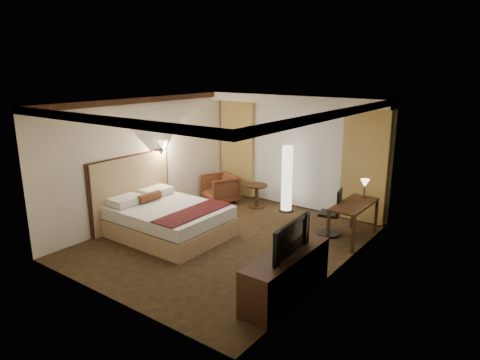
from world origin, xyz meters
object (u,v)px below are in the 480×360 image
Objects in this scene: desk at (353,222)px; television at (286,234)px; armchair at (220,187)px; dresser at (286,275)px; side_table at (257,196)px; floor_lamp at (287,179)px; bed at (170,221)px; office_chair at (330,212)px.

desk is 1.24× the size of television.
armchair is 4.73m from dresser.
floor_lamp is (0.72, 0.19, 0.51)m from side_table.
dresser reaches higher than side_table.
dresser is (3.67, -2.99, -0.04)m from armchair.
desk is (3.05, 2.00, 0.06)m from bed.
side_table is 0.59× the size of office_chair.
television is (3.64, -2.99, 0.61)m from armchair.
television is at bearing -60.02° from floor_lamp.
floor_lamp is (1.11, 2.73, 0.47)m from bed.
floor_lamp is at bearing 67.81° from bed.
office_chair is (1.45, -0.77, -0.30)m from floor_lamp.
side_table is 0.36× the size of floor_lamp.
floor_lamp is 3.92m from television.
bed is at bearing -112.19° from floor_lamp.
bed is at bearing -52.22° from armchair.
floor_lamp reaches higher than dresser.
armchair is at bearing -167.31° from side_table.
desk is 1.33× the size of office_chair.
side_table is at bearing 130.18° from dresser.
dresser is at bearing -91.82° from office_chair.
armchair is at bearing 47.70° from television.
office_chair is at bearing 17.28° from armchair.
office_chair is (3.13, -0.37, 0.10)m from armchair.
television reaches higher than armchair.
side_table is 2.26m from office_chair.
bed is 3.23m from office_chair.
desk is 0.50m from office_chair.
floor_lamp is 1.51× the size of television.
office_chair reaches higher than armchair.
bed is 3.21m from television.
desk is at bearing -2.47° from television.
television reaches higher than bed.
television reaches higher than office_chair.
armchair is 1.36× the size of side_table.
dresser is (2.70, -3.20, 0.06)m from side_table.
side_table is at bearing 81.23° from bed.
dresser is (3.10, -0.66, 0.03)m from bed.
armchair is at bearing 140.83° from dresser.
bed is 2.98m from floor_lamp.
floor_lamp is 1.62× the size of office_chair.
television is (-0.03, 0.00, 0.65)m from dresser.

